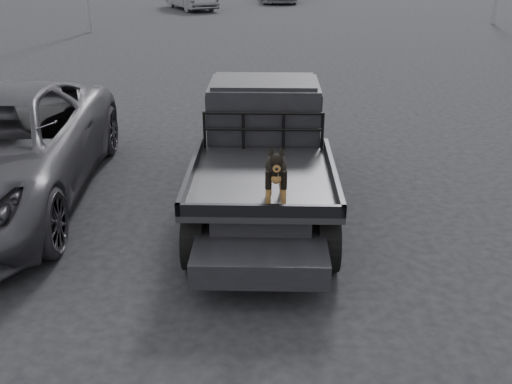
# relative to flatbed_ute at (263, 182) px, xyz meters

# --- Properties ---
(ground) EXTENTS (120.00, 120.00, 0.00)m
(ground) POSITION_rel_flatbed_ute_xyz_m (-0.59, -1.33, -0.46)
(ground) COLOR black
(ground) RESTS_ON ground
(flatbed_ute) EXTENTS (2.00, 5.40, 0.92)m
(flatbed_ute) POSITION_rel_flatbed_ute_xyz_m (0.00, 0.00, 0.00)
(flatbed_ute) COLOR black
(flatbed_ute) RESTS_ON ground
(ute_cab) EXTENTS (1.72, 1.30, 0.88)m
(ute_cab) POSITION_rel_flatbed_ute_xyz_m (0.00, 0.95, 0.90)
(ute_cab) COLOR black
(ute_cab) RESTS_ON flatbed_ute
(headache_rack) EXTENTS (1.80, 0.08, 0.55)m
(headache_rack) POSITION_rel_flatbed_ute_xyz_m (0.00, 0.20, 0.74)
(headache_rack) COLOR black
(headache_rack) RESTS_ON flatbed_ute
(dog) EXTENTS (0.32, 0.60, 0.74)m
(dog) POSITION_rel_flatbed_ute_xyz_m (0.18, -1.67, 0.83)
(dog) COLOR black
(dog) RESTS_ON flatbed_ute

